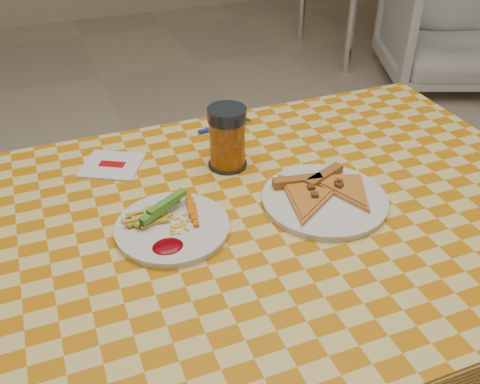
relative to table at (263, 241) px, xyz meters
name	(u,v)px	position (x,y,z in m)	size (l,w,h in m)	color
table	(263,241)	(0.00, 0.00, 0.00)	(1.28, 0.88, 0.76)	silver
plate_left	(172,229)	(-0.19, 0.01, 0.08)	(0.21, 0.21, 0.01)	silver
plate_right	(324,201)	(0.13, -0.01, 0.08)	(0.25, 0.25, 0.01)	silver
fries_veggies	(165,218)	(-0.19, 0.02, 0.10)	(0.17, 0.16, 0.04)	gold
pizza_slices	(323,191)	(0.13, 0.00, 0.09)	(0.27, 0.23, 0.02)	#D88442
drink_glass	(227,138)	(-0.01, 0.19, 0.14)	(0.09, 0.09, 0.14)	black
napkin	(112,165)	(-0.25, 0.28, 0.08)	(0.17, 0.16, 0.01)	silver
fork	(226,126)	(0.05, 0.37, 0.08)	(0.15, 0.03, 0.01)	#162699
bg_chair	(454,21)	(2.06, 1.80, -0.29)	(0.77, 0.72, 0.79)	brown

